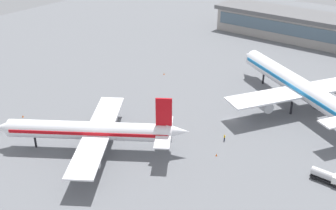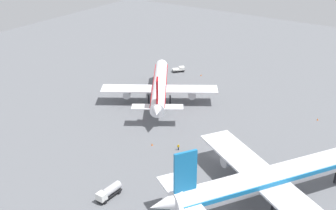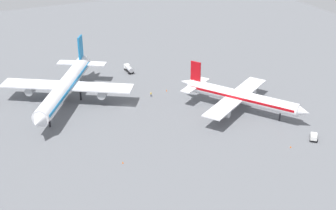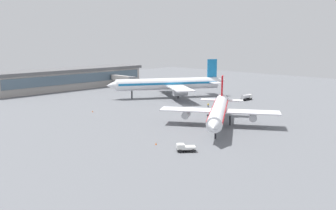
{
  "view_description": "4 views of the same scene",
  "coord_description": "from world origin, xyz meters",
  "px_view_note": "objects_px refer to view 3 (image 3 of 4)",
  "views": [
    {
      "loc": [
        -45.19,
        87.92,
        53.97
      ],
      "look_at": [
        14.26,
        9.22,
        3.91
      ],
      "focal_mm": 44.69,
      "sensor_mm": 36.0,
      "label": 1
    },
    {
      "loc": [
        -86.89,
        -43.49,
        57.85
      ],
      "look_at": [
        10.74,
        23.17,
        3.86
      ],
      "focal_mm": 47.63,
      "sensor_mm": 36.0,
      "label": 2
    },
    {
      "loc": [
        145.11,
        -52.31,
        73.24
      ],
      "look_at": [
        10.17,
        10.27,
        2.63
      ],
      "focal_mm": 54.18,
      "sensor_mm": 36.0,
      "label": 3
    },
    {
      "loc": [
        106.6,
        96.49,
        26.38
      ],
      "look_at": [
        13.3,
        4.75,
        2.45
      ],
      "focal_mm": 38.73,
      "sensor_mm": 36.0,
      "label": 4
    }
  ],
  "objects_px": {
    "pushback_tractor": "(314,137)",
    "airplane_taxiing": "(240,97)",
    "safety_cone_mid_apron": "(123,162)",
    "airplane_at_gate": "(65,86)",
    "safety_cone_near_gate": "(291,147)",
    "ground_crew_worker": "(151,94)",
    "fuel_truck": "(129,68)",
    "safety_cone_far_side": "(167,90)"
  },
  "relations": [
    {
      "from": "airplane_taxiing",
      "to": "safety_cone_near_gate",
      "type": "bearing_deg",
      "value": -32.22
    },
    {
      "from": "airplane_taxiing",
      "to": "airplane_at_gate",
      "type": "bearing_deg",
      "value": -153.83
    },
    {
      "from": "airplane_taxiing",
      "to": "safety_cone_mid_apron",
      "type": "bearing_deg",
      "value": -105.76
    },
    {
      "from": "airplane_at_gate",
      "to": "airplane_taxiing",
      "type": "distance_m",
      "value": 58.29
    },
    {
      "from": "pushback_tractor",
      "to": "fuel_truck",
      "type": "bearing_deg",
      "value": -116.55
    },
    {
      "from": "ground_crew_worker",
      "to": "safety_cone_mid_apron",
      "type": "xyz_separation_m",
      "value": [
        37.18,
        -24.18,
        -0.55
      ]
    },
    {
      "from": "airplane_taxiing",
      "to": "safety_cone_near_gate",
      "type": "relative_size",
      "value": 66.79
    },
    {
      "from": "fuel_truck",
      "to": "safety_cone_mid_apron",
      "type": "bearing_deg",
      "value": 159.21
    },
    {
      "from": "fuel_truck",
      "to": "safety_cone_near_gate",
      "type": "xyz_separation_m",
      "value": [
        74.66,
        21.03,
        -1.09
      ]
    },
    {
      "from": "pushback_tractor",
      "to": "safety_cone_mid_apron",
      "type": "height_order",
      "value": "pushback_tractor"
    },
    {
      "from": "safety_cone_near_gate",
      "to": "safety_cone_far_side",
      "type": "relative_size",
      "value": 1.0
    },
    {
      "from": "safety_cone_near_gate",
      "to": "ground_crew_worker",
      "type": "bearing_deg",
      "value": -155.68
    },
    {
      "from": "airplane_at_gate",
      "to": "safety_cone_near_gate",
      "type": "bearing_deg",
      "value": 73.59
    },
    {
      "from": "safety_cone_near_gate",
      "to": "airplane_at_gate",
      "type": "bearing_deg",
      "value": -138.15
    },
    {
      "from": "airplane_at_gate",
      "to": "safety_cone_near_gate",
      "type": "xyz_separation_m",
      "value": [
        56.48,
        50.59,
        -5.93
      ]
    },
    {
      "from": "airplane_taxiing",
      "to": "safety_cone_mid_apron",
      "type": "relative_size",
      "value": 66.79
    },
    {
      "from": "pushback_tractor",
      "to": "airplane_taxiing",
      "type": "bearing_deg",
      "value": -118.71
    },
    {
      "from": "airplane_taxiing",
      "to": "safety_cone_far_side",
      "type": "distance_m",
      "value": 29.26
    },
    {
      "from": "fuel_truck",
      "to": "safety_cone_near_gate",
      "type": "height_order",
      "value": "fuel_truck"
    },
    {
      "from": "fuel_truck",
      "to": "safety_cone_mid_apron",
      "type": "distance_m",
      "value": 67.37
    },
    {
      "from": "fuel_truck",
      "to": "safety_cone_mid_apron",
      "type": "relative_size",
      "value": 10.58
    },
    {
      "from": "airplane_at_gate",
      "to": "fuel_truck",
      "type": "relative_size",
      "value": 7.9
    },
    {
      "from": "airplane_at_gate",
      "to": "safety_cone_near_gate",
      "type": "height_order",
      "value": "airplane_at_gate"
    },
    {
      "from": "airplane_taxiing",
      "to": "ground_crew_worker",
      "type": "height_order",
      "value": "airplane_taxiing"
    },
    {
      "from": "ground_crew_worker",
      "to": "safety_cone_far_side",
      "type": "relative_size",
      "value": 2.78
    },
    {
      "from": "safety_cone_far_side",
      "to": "safety_cone_mid_apron",
      "type": "bearing_deg",
      "value": -38.48
    },
    {
      "from": "fuel_truck",
      "to": "safety_cone_far_side",
      "type": "height_order",
      "value": "fuel_truck"
    },
    {
      "from": "ground_crew_worker",
      "to": "safety_cone_far_side",
      "type": "distance_m",
      "value": 7.22
    },
    {
      "from": "airplane_at_gate",
      "to": "pushback_tractor",
      "type": "relative_size",
      "value": 11.0
    },
    {
      "from": "safety_cone_far_side",
      "to": "airplane_at_gate",
      "type": "bearing_deg",
      "value": -98.15
    },
    {
      "from": "fuel_truck",
      "to": "ground_crew_worker",
      "type": "distance_m",
      "value": 25.21
    },
    {
      "from": "fuel_truck",
      "to": "ground_crew_worker",
      "type": "height_order",
      "value": "fuel_truck"
    },
    {
      "from": "ground_crew_worker",
      "to": "safety_cone_near_gate",
      "type": "distance_m",
      "value": 54.32
    },
    {
      "from": "airplane_taxiing",
      "to": "safety_cone_mid_apron",
      "type": "xyz_separation_m",
      "value": [
        14.47,
        -46.1,
        -4.74
      ]
    },
    {
      "from": "airplane_taxiing",
      "to": "safety_cone_mid_apron",
      "type": "height_order",
      "value": "airplane_taxiing"
    },
    {
      "from": "airplane_at_gate",
      "to": "pushback_tractor",
      "type": "bearing_deg",
      "value": 78.72
    },
    {
      "from": "ground_crew_worker",
      "to": "fuel_truck",
      "type": "bearing_deg",
      "value": -61.11
    },
    {
      "from": "safety_cone_near_gate",
      "to": "airplane_taxiing",
      "type": "bearing_deg",
      "value": -179.04
    },
    {
      "from": "airplane_taxiing",
      "to": "fuel_truck",
      "type": "relative_size",
      "value": 6.31
    },
    {
      "from": "safety_cone_near_gate",
      "to": "pushback_tractor",
      "type": "bearing_deg",
      "value": 95.96
    },
    {
      "from": "safety_cone_mid_apron",
      "to": "safety_cone_far_side",
      "type": "height_order",
      "value": "same"
    },
    {
      "from": "airplane_taxiing",
      "to": "fuel_truck",
      "type": "xyz_separation_m",
      "value": [
        -47.88,
        -20.59,
        -3.66
      ]
    }
  ]
}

